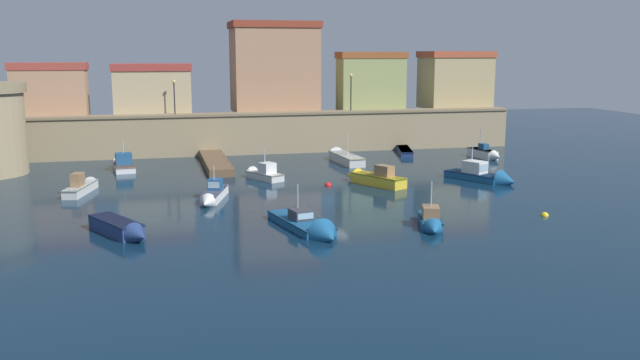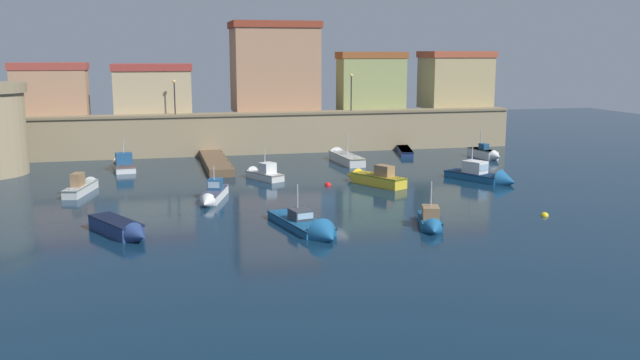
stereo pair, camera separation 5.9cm
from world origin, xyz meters
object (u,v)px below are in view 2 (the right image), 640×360
(moored_boat_8, at_px, (123,164))
(mooring_buoy_0, at_px, (545,216))
(moored_boat_7, at_px, (84,186))
(moored_boat_11, at_px, (404,149))
(moored_boat_0, at_px, (261,173))
(moored_boat_6, at_px, (486,153))
(moored_boat_10, at_px, (213,195))
(quay_lamp_0, at_px, (174,91))
(moored_boat_1, at_px, (372,178))
(moored_boat_2, at_px, (431,221))
(moored_boat_9, at_px, (310,227))
(moored_boat_12, at_px, (486,176))
(moored_boat_5, at_px, (122,229))
(quay_lamp_1, at_px, (351,87))
(mooring_buoy_1, at_px, (328,186))
(moored_boat_3, at_px, (343,157))

(moored_boat_8, height_order, mooring_buoy_0, moored_boat_8)
(moored_boat_7, distance_m, moored_boat_11, 33.70)
(moored_boat_0, xyz_separation_m, moored_boat_6, (23.13, 5.69, 0.05))
(moored_boat_10, bearing_deg, moored_boat_0, 165.96)
(quay_lamp_0, bearing_deg, mooring_buoy_0, -55.51)
(moored_boat_1, distance_m, mooring_buoy_0, 14.76)
(moored_boat_2, bearing_deg, moored_boat_1, -166.09)
(moored_boat_9, bearing_deg, moored_boat_12, 112.72)
(moored_boat_0, bearing_deg, moored_boat_8, 26.25)
(moored_boat_7, bearing_deg, moored_boat_5, -152.86)
(moored_boat_1, relative_size, moored_boat_10, 1.03)
(quay_lamp_1, bearing_deg, mooring_buoy_0, -83.52)
(quay_lamp_1, bearing_deg, moored_boat_10, -126.61)
(moored_boat_2, xyz_separation_m, mooring_buoy_1, (-2.66, 14.18, -0.40))
(moored_boat_6, distance_m, moored_boat_8, 34.45)
(moored_boat_3, height_order, moored_boat_10, moored_boat_3)
(moored_boat_1, xyz_separation_m, moored_boat_2, (-0.89, -13.92, -0.13))
(moored_boat_11, xyz_separation_m, moored_boat_12, (0.49, -17.38, 0.15))
(moored_boat_5, xyz_separation_m, moored_boat_11, (27.33, 27.87, -0.15))
(moored_boat_11, distance_m, moored_boat_12, 17.39)
(moored_boat_2, height_order, moored_boat_12, moored_boat_12)
(moored_boat_3, height_order, moored_boat_8, moored_boat_3)
(mooring_buoy_0, distance_m, mooring_buoy_1, 17.00)
(quay_lamp_1, height_order, moored_boat_12, quay_lamp_1)
(moored_boat_9, relative_size, mooring_buoy_1, 13.83)
(moored_boat_11, relative_size, moored_boat_12, 1.16)
(moored_boat_2, xyz_separation_m, moored_boat_12, (10.13, 12.90, 0.04))
(mooring_buoy_0, relative_size, mooring_buoy_1, 0.92)
(moored_boat_2, distance_m, moored_boat_5, 17.85)
(moored_boat_1, xyz_separation_m, moored_boat_7, (-21.87, 2.28, -0.07))
(moored_boat_9, relative_size, moored_boat_12, 1.17)
(moored_boat_2, height_order, moored_boat_9, moored_boat_2)
(quay_lamp_0, height_order, moored_boat_1, quay_lamp_0)
(quay_lamp_1, bearing_deg, moored_boat_12, -74.53)
(moored_boat_3, bearing_deg, moored_boat_9, 156.45)
(moored_boat_12, bearing_deg, moored_boat_5, -97.39)
(moored_boat_1, relative_size, moored_boat_5, 1.08)
(moored_boat_1, distance_m, moored_boat_7, 21.98)
(moored_boat_6, bearing_deg, quay_lamp_0, -116.82)
(moored_boat_5, xyz_separation_m, moored_boat_10, (5.82, 8.24, 0.00))
(moored_boat_9, height_order, mooring_buoy_0, moored_boat_9)
(moored_boat_7, relative_size, moored_boat_8, 1.00)
(moored_boat_3, relative_size, moored_boat_12, 1.18)
(moored_boat_7, xyz_separation_m, mooring_buoy_1, (18.32, -2.02, -0.45))
(moored_boat_3, distance_m, moored_boat_12, 15.19)
(moored_boat_10, bearing_deg, moored_boat_9, 42.35)
(moored_boat_5, bearing_deg, moored_boat_9, 52.78)
(moored_boat_8, relative_size, moored_boat_9, 0.83)
(moored_boat_5, bearing_deg, moored_boat_1, 93.36)
(quay_lamp_1, relative_size, moored_boat_10, 0.66)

